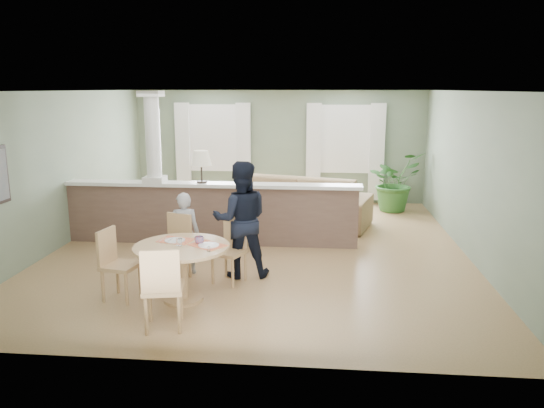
# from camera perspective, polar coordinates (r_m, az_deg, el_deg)

# --- Properties ---
(ground) EXTENTS (8.00, 8.00, 0.00)m
(ground) POSITION_cam_1_polar(r_m,az_deg,el_deg) (9.33, -1.31, -4.75)
(ground) COLOR tan
(ground) RESTS_ON ground
(room_shell) EXTENTS (7.02, 8.02, 2.71)m
(room_shell) POSITION_cam_1_polar(r_m,az_deg,el_deg) (9.59, -1.10, 6.78)
(room_shell) COLOR gray
(room_shell) RESTS_ON ground
(pony_wall) EXTENTS (5.32, 0.38, 2.70)m
(pony_wall) POSITION_cam_1_polar(r_m,az_deg,el_deg) (9.50, -7.11, -0.12)
(pony_wall) COLOR brown
(pony_wall) RESTS_ON ground
(sofa) EXTENTS (3.34, 2.02, 0.91)m
(sofa) POSITION_cam_1_polar(r_m,az_deg,el_deg) (10.92, 2.23, 0.25)
(sofa) COLOR olive
(sofa) RESTS_ON ground
(houseplant) EXTENTS (1.60, 1.57, 1.34)m
(houseplant) POSITION_cam_1_polar(r_m,az_deg,el_deg) (12.34, 13.01, 2.37)
(houseplant) COLOR #2B5B24
(houseplant) RESTS_ON ground
(dining_table) EXTENTS (1.24, 1.24, 0.85)m
(dining_table) POSITION_cam_1_polar(r_m,az_deg,el_deg) (7.02, -9.60, -5.61)
(dining_table) COLOR tan
(dining_table) RESTS_ON ground
(chair_far_boy) EXTENTS (0.55, 0.55, 0.95)m
(chair_far_boy) POSITION_cam_1_polar(r_m,az_deg,el_deg) (7.89, -10.35, -4.19)
(chair_far_boy) COLOR tan
(chair_far_boy) RESTS_ON ground
(chair_far_man) EXTENTS (0.55, 0.55, 0.93)m
(chair_far_man) POSITION_cam_1_polar(r_m,az_deg,el_deg) (7.67, -4.36, -4.59)
(chair_far_man) COLOR tan
(chair_far_man) RESTS_ON ground
(chair_near) EXTENTS (0.53, 0.53, 1.01)m
(chair_near) POSITION_cam_1_polar(r_m,az_deg,el_deg) (6.21, -11.72, -8.54)
(chair_near) COLOR tan
(chair_near) RESTS_ON ground
(chair_side) EXTENTS (0.50, 0.50, 0.95)m
(chair_side) POSITION_cam_1_polar(r_m,az_deg,el_deg) (7.31, -16.49, -5.88)
(chair_side) COLOR tan
(chair_side) RESTS_ON ground
(child_person) EXTENTS (0.50, 0.37, 1.24)m
(child_person) POSITION_cam_1_polar(r_m,az_deg,el_deg) (8.03, -9.40, -3.12)
(child_person) COLOR #98989D
(child_person) RESTS_ON ground
(man_person) EXTENTS (0.94, 0.79, 1.72)m
(man_person) POSITION_cam_1_polar(r_m,az_deg,el_deg) (7.77, -3.36, -1.67)
(man_person) COLOR black
(man_person) RESTS_ON ground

